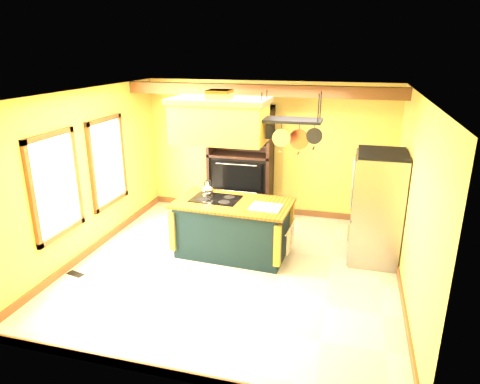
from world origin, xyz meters
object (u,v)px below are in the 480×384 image
at_px(refrigerator, 376,210).
at_px(range_hood, 220,119).
at_px(kitchen_island, 233,227).
at_px(pot_rack, 291,126).
at_px(hutch, 241,173).

bearing_deg(refrigerator, range_hood, -170.25).
xyz_separation_m(kitchen_island, pot_rack, (0.91, 0.00, 1.73)).
distance_m(range_hood, refrigerator, 2.86).
bearing_deg(range_hood, pot_rack, 0.13).
relative_size(kitchen_island, pot_rack, 2.04).
bearing_deg(kitchen_island, refrigerator, 13.67).
bearing_deg(kitchen_island, range_hood, -176.66).
bearing_deg(hutch, range_hood, -85.59).
height_order(kitchen_island, range_hood, range_hood).
bearing_deg(hutch, kitchen_island, -79.36).
relative_size(pot_rack, hutch, 0.42).
relative_size(pot_rack, refrigerator, 0.54).
bearing_deg(refrigerator, kitchen_island, -169.43).
distance_m(pot_rack, refrigerator, 1.95).
distance_m(refrigerator, hutch, 2.93).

